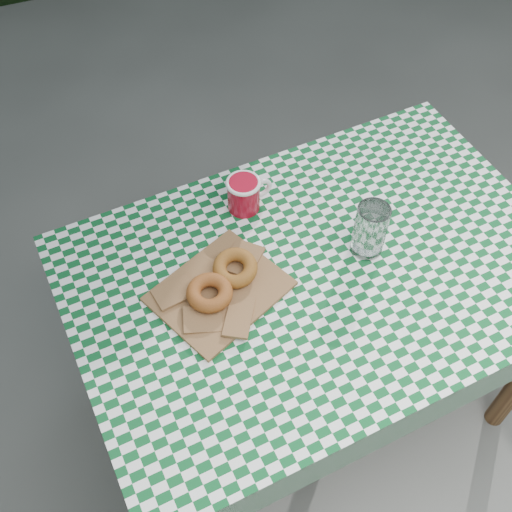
# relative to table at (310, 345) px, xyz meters

# --- Properties ---
(ground) EXTENTS (60.00, 60.00, 0.00)m
(ground) POSITION_rel_table_xyz_m (-0.07, 0.03, -0.38)
(ground) COLOR #494944
(ground) RESTS_ON ground
(table) EXTENTS (1.27, 0.90, 0.75)m
(table) POSITION_rel_table_xyz_m (0.00, 0.00, 0.00)
(table) COLOR #54321C
(table) RESTS_ON ground
(tablecloth) EXTENTS (1.29, 0.93, 0.01)m
(tablecloth) POSITION_rel_table_xyz_m (0.00, 0.00, 0.38)
(tablecloth) COLOR #0B4C21
(tablecloth) RESTS_ON table
(paper_bag) EXTENTS (0.37, 0.34, 0.02)m
(paper_bag) POSITION_rel_table_xyz_m (-0.26, 0.02, 0.39)
(paper_bag) COLOR #92663F
(paper_bag) RESTS_ON tablecloth
(bagel_front) EXTENTS (0.15, 0.15, 0.03)m
(bagel_front) POSITION_rel_table_xyz_m (-0.28, 0.01, 0.41)
(bagel_front) COLOR brown
(bagel_front) RESTS_ON paper_bag
(bagel_back) EXTENTS (0.15, 0.15, 0.03)m
(bagel_back) POSITION_rel_table_xyz_m (-0.20, 0.06, 0.41)
(bagel_back) COLOR brown
(bagel_back) RESTS_ON paper_bag
(coffee_mug) EXTENTS (0.18, 0.18, 0.10)m
(coffee_mug) POSITION_rel_table_xyz_m (-0.10, 0.26, 0.43)
(coffee_mug) COLOR maroon
(coffee_mug) RESTS_ON tablecloth
(drinking_glass) EXTENTS (0.09, 0.09, 0.15)m
(drinking_glass) POSITION_rel_table_xyz_m (0.13, 0.02, 0.45)
(drinking_glass) COLOR silver
(drinking_glass) RESTS_ON tablecloth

